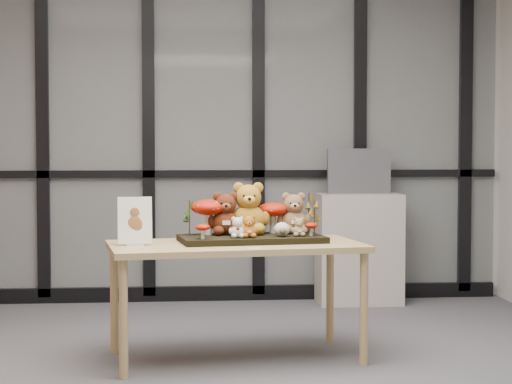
{
  "coord_description": "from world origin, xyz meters",
  "views": [
    {
      "loc": [
        -0.26,
        -5.14,
        1.3
      ],
      "look_at": [
        0.24,
        0.32,
        1.01
      ],
      "focal_mm": 65.0,
      "sensor_mm": 36.0,
      "label": 1
    }
  ],
  "objects": [
    {
      "name": "room_shell",
      "position": [
        0.0,
        0.0,
        1.68
      ],
      "size": [
        5.0,
        5.0,
        5.0
      ],
      "color": "#BBB8B0",
      "rests_on": "floor"
    },
    {
      "name": "mushroom_front_left",
      "position": [
        -0.08,
        0.27,
        0.79
      ],
      "size": [
        0.09,
        0.09,
        0.1
      ],
      "primitive_type": null,
      "color": "#951304",
      "rests_on": "diorama_tray"
    },
    {
      "name": "monitor",
      "position": [
        1.25,
        2.25,
        1.08
      ],
      "size": [
        0.51,
        0.05,
        0.36
      ],
      "color": "#4D5055",
      "rests_on": "cabinet"
    },
    {
      "name": "mushroom_back_right",
      "position": [
        0.37,
        0.58,
        0.85
      ],
      "size": [
        0.19,
        0.19,
        0.21
      ],
      "primitive_type": null,
      "color": "#951304",
      "rests_on": "diorama_tray"
    },
    {
      "name": "label_card",
      "position": [
        0.2,
        0.07,
        0.7
      ],
      "size": [
        0.08,
        0.03,
        0.0
      ],
      "primitive_type": "cube",
      "color": "white",
      "rests_on": "display_table"
    },
    {
      "name": "floor",
      "position": [
        0.0,
        0.0,
        0.0
      ],
      "size": [
        5.0,
        5.0,
        0.0
      ],
      "primitive_type": "plane",
      "color": "#505055",
      "rests_on": "ground"
    },
    {
      "name": "mushroom_back_left",
      "position": [
        -0.04,
        0.52,
        0.86
      ],
      "size": [
        0.22,
        0.22,
        0.24
      ],
      "primitive_type": null,
      "color": "#951304",
      "rests_on": "diorama_tray"
    },
    {
      "name": "cabinet",
      "position": [
        1.25,
        2.23,
        0.45
      ],
      "size": [
        0.67,
        0.39,
        0.89
      ],
      "primitive_type": "cube",
      "color": "#A79E95",
      "rests_on": "floor"
    },
    {
      "name": "sprig_green_far_left",
      "position": [
        -0.16,
        0.5,
        0.85
      ],
      "size": [
        0.05,
        0.05,
        0.22
      ],
      "primitive_type": null,
      "color": "#11330B",
      "rests_on": "diorama_tray"
    },
    {
      "name": "plush_cream_hedgehog",
      "position": [
        0.4,
        0.38,
        0.79
      ],
      "size": [
        0.08,
        0.07,
        0.09
      ],
      "primitive_type": null,
      "rotation": [
        0.0,
        0.0,
        0.14
      ],
      "color": "beige",
      "rests_on": "diorama_tray"
    },
    {
      "name": "sprig_dry_far_right",
      "position": [
        0.59,
        0.58,
        0.87
      ],
      "size": [
        0.05,
        0.05,
        0.25
      ],
      "primitive_type": null,
      "color": "brown",
      "rests_on": "diorama_tray"
    },
    {
      "name": "bear_white_bow",
      "position": [
        0.13,
        0.32,
        0.81
      ],
      "size": [
        0.12,
        0.11,
        0.14
      ],
      "primitive_type": null,
      "rotation": [
        0.0,
        0.0,
        0.14
      ],
      "color": "white",
      "rests_on": "diorama_tray"
    },
    {
      "name": "sprig_dry_mid_right",
      "position": [
        0.61,
        0.47,
        0.84
      ],
      "size": [
        0.05,
        0.05,
        0.21
      ],
      "primitive_type": null,
      "color": "brown",
      "rests_on": "diorama_tray"
    },
    {
      "name": "bear_tan_back",
      "position": [
        0.49,
        0.57,
        0.88
      ],
      "size": [
        0.24,
        0.22,
        0.28
      ],
      "primitive_type": null,
      "rotation": [
        0.0,
        0.0,
        0.14
      ],
      "color": "brown",
      "rests_on": "diorama_tray"
    },
    {
      "name": "sprig_green_mid_left",
      "position": [
        -0.03,
        0.56,
        0.84
      ],
      "size": [
        0.05,
        0.05,
        0.21
      ],
      "primitive_type": null,
      "color": "#11330B",
      "rests_on": "diorama_tray"
    },
    {
      "name": "bear_small_yellow",
      "position": [
        0.19,
        0.32,
        0.81
      ],
      "size": [
        0.13,
        0.12,
        0.15
      ],
      "primitive_type": null,
      "rotation": [
        0.0,
        0.0,
        0.14
      ],
      "color": "#B55B14",
      "rests_on": "diorama_tray"
    },
    {
      "name": "sign_holder",
      "position": [
        -0.48,
        0.3,
        0.83
      ],
      "size": [
        0.2,
        0.07,
        0.28
      ],
      "rotation": [
        0.0,
        0.0,
        0.07
      ],
      "color": "silver",
      "rests_on": "display_table"
    },
    {
      "name": "bear_brown_medium",
      "position": [
        0.07,
        0.51,
        0.88
      ],
      "size": [
        0.25,
        0.23,
        0.29
      ],
      "primitive_type": null,
      "rotation": [
        0.0,
        0.0,
        0.14
      ],
      "color": "#4C1D0D",
      "rests_on": "diorama_tray"
    },
    {
      "name": "bear_pooh_yellow",
      "position": [
        0.21,
        0.54,
        0.92
      ],
      "size": [
        0.3,
        0.28,
        0.35
      ],
      "primitive_type": null,
      "rotation": [
        0.0,
        0.0,
        0.14
      ],
      "color": "#A6741F",
      "rests_on": "diorama_tray"
    },
    {
      "name": "mushroom_front_right",
      "position": [
        0.58,
        0.39,
        0.78
      ],
      "size": [
        0.08,
        0.08,
        0.09
      ],
      "primitive_type": null,
      "color": "#951304",
      "rests_on": "diorama_tray"
    },
    {
      "name": "glass_partition",
      "position": [
        -0.0,
        2.47,
        1.42
      ],
      "size": [
        4.9,
        0.06,
        2.78
      ],
      "color": "#2D383F",
      "rests_on": "floor"
    },
    {
      "name": "display_table",
      "position": [
        0.12,
        0.36,
        0.63
      ],
      "size": [
        1.59,
        0.95,
        0.7
      ],
      "rotation": [
        0.0,
        0.0,
        0.14
      ],
      "color": "tan",
      "rests_on": "floor"
    },
    {
      "name": "bear_beige_small",
      "position": [
        0.5,
        0.38,
        0.8
      ],
      "size": [
        0.11,
        0.1,
        0.13
      ],
      "primitive_type": null,
      "rotation": [
        0.0,
        0.0,
        0.14
      ],
      "color": "#94804F",
      "rests_on": "diorama_tray"
    },
    {
      "name": "sprig_green_centre",
      "position": [
        0.11,
        0.59,
        0.82
      ],
      "size": [
        0.05,
        0.05,
        0.17
      ],
      "primitive_type": null,
      "color": "#11330B",
      "rests_on": "diorama_tray"
    },
    {
      "name": "diorama_tray",
      "position": [
        0.22,
        0.44,
        0.72
      ],
      "size": [
        0.91,
        0.55,
        0.04
      ],
      "primitive_type": "cube",
      "rotation": [
        0.0,
        0.0,
        0.14
      ],
      "color": "black",
      "rests_on": "display_table"
    }
  ]
}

